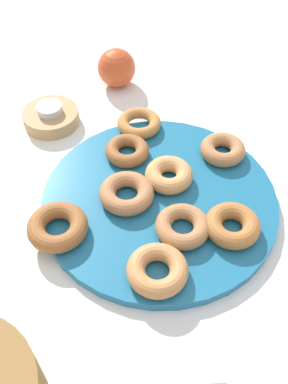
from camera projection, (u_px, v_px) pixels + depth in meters
name	position (u px, v px, depth m)	size (l,w,h in m)	color
ground_plane	(159.00, 204.00, 0.75)	(2.40, 2.40, 0.00)	white
donut_plate	(159.00, 200.00, 0.74)	(0.40, 0.40, 0.02)	#1E6B93
donut_0	(182.00, 226.00, 0.68)	(0.09, 0.09, 0.03)	#B27547
donut_1	(223.00, 150.00, 0.79)	(0.08, 0.08, 0.03)	#B27547
donut_2	(139.00, 123.00, 0.85)	(0.08, 0.08, 0.02)	#BC7A3D
donut_3	(129.00, 150.00, 0.79)	(0.08, 0.08, 0.02)	#995B2D
donut_4	(58.00, 227.00, 0.68)	(0.09, 0.09, 0.03)	#995B2D
donut_5	(232.00, 225.00, 0.68)	(0.09, 0.09, 0.03)	#AD6B33
donut_6	(127.00, 193.00, 0.72)	(0.09, 0.09, 0.03)	#B27547
donut_7	(169.00, 175.00, 0.75)	(0.08, 0.08, 0.03)	tan
donut_8	(157.00, 270.00, 0.63)	(0.09, 0.09, 0.03)	#C6844C
candle_holder	(51.00, 117.00, 0.88)	(0.11, 0.11, 0.03)	tan
tealight	(49.00, 109.00, 0.86)	(0.05, 0.05, 0.01)	silver
apple	(117.00, 68.00, 0.95)	(0.08, 0.08, 0.08)	#CC4C23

